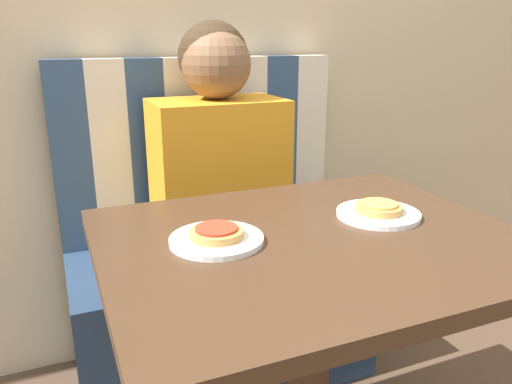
% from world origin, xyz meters
% --- Properties ---
extents(wall_back, '(7.00, 0.05, 2.60)m').
position_xyz_m(wall_back, '(0.00, 0.93, 1.30)').
color(wall_back, '#C6B28E').
rests_on(wall_back, ground_plane).
extents(booth_seat, '(1.00, 0.49, 0.48)m').
position_xyz_m(booth_seat, '(0.00, 0.63, 0.24)').
color(booth_seat, navy).
rests_on(booth_seat, ground_plane).
extents(booth_backrest, '(1.00, 0.07, 0.63)m').
position_xyz_m(booth_backrest, '(0.00, 0.84, 0.80)').
color(booth_backrest, navy).
rests_on(booth_backrest, booth_seat).
extents(dining_table, '(0.89, 0.73, 0.77)m').
position_xyz_m(dining_table, '(0.00, 0.00, 0.66)').
color(dining_table, '#422B1C').
rests_on(dining_table, ground_plane).
extents(person, '(0.41, 0.27, 0.75)m').
position_xyz_m(person, '(0.00, 0.63, 0.84)').
color(person, orange).
rests_on(person, booth_seat).
extents(plate_left, '(0.20, 0.20, 0.01)m').
position_xyz_m(plate_left, '(-0.20, 0.05, 0.78)').
color(plate_left, white).
rests_on(plate_left, dining_table).
extents(plate_right, '(0.20, 0.20, 0.01)m').
position_xyz_m(plate_right, '(0.20, 0.05, 0.78)').
color(plate_right, white).
rests_on(plate_right, dining_table).
extents(pizza_left, '(0.11, 0.11, 0.02)m').
position_xyz_m(pizza_left, '(-0.20, 0.05, 0.80)').
color(pizza_left, '#C68E47').
rests_on(pizza_left, plate_left).
extents(pizza_right, '(0.11, 0.11, 0.02)m').
position_xyz_m(pizza_right, '(0.20, 0.05, 0.80)').
color(pizza_right, '#C68E47').
rests_on(pizza_right, plate_right).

